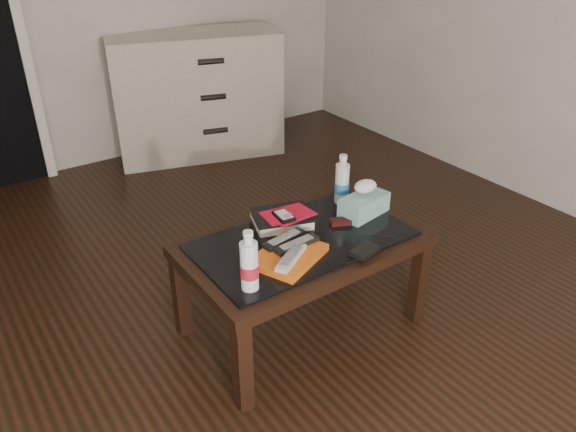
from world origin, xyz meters
name	(u,v)px	position (x,y,z in m)	size (l,w,h in m)	color
ground	(213,389)	(0.00, 0.00, 0.00)	(5.00, 5.00, 0.00)	black
coffee_table	(302,251)	(0.52, 0.12, 0.40)	(1.00, 0.60, 0.46)	black
dresser	(197,95)	(1.09, 2.23, 0.45)	(1.29, 0.82, 0.90)	beige
magazines	(289,256)	(0.38, 0.02, 0.48)	(0.28, 0.21, 0.03)	#D35913
remote_silver	(291,257)	(0.36, -0.02, 0.50)	(0.20, 0.05, 0.02)	silver
remote_black_front	(297,244)	(0.43, 0.04, 0.50)	(0.20, 0.05, 0.02)	black
remote_black_back	(284,239)	(0.42, 0.10, 0.50)	(0.20, 0.05, 0.02)	black
textbook	(282,219)	(0.52, 0.27, 0.48)	(0.25, 0.20, 0.05)	black
dvd_mailers	(285,214)	(0.53, 0.26, 0.51)	(0.19, 0.14, 0.01)	red
ipod	(284,216)	(0.50, 0.23, 0.52)	(0.06, 0.10, 0.02)	black
flip_phone	(341,222)	(0.73, 0.12, 0.47)	(0.09, 0.05, 0.02)	black
wallet	(365,251)	(0.66, -0.12, 0.47)	(0.12, 0.07, 0.02)	black
water_bottle_left	(249,260)	(0.16, -0.05, 0.58)	(0.07, 0.07, 0.24)	white
water_bottle_right	(342,179)	(0.86, 0.28, 0.58)	(0.07, 0.07, 0.24)	silver
tissue_box	(364,205)	(0.87, 0.13, 0.51)	(0.23, 0.12, 0.09)	teal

